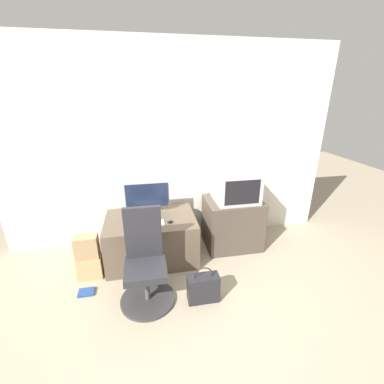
% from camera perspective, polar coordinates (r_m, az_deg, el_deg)
% --- Properties ---
extents(ground_plane, '(12.00, 12.00, 0.00)m').
position_cam_1_polar(ground_plane, '(2.85, -0.65, -23.01)').
color(ground_plane, tan).
extents(wall_back, '(4.40, 0.05, 2.60)m').
position_cam_1_polar(wall_back, '(3.42, -4.75, 9.63)').
color(wall_back, silver).
rests_on(wall_back, ground_plane).
extents(desk, '(1.08, 0.72, 0.56)m').
position_cam_1_polar(desk, '(3.30, -8.96, -10.13)').
color(desk, brown).
rests_on(desk, ground_plane).
extents(side_stand, '(0.72, 0.56, 0.67)m').
position_cam_1_polar(side_stand, '(3.54, 8.91, -6.75)').
color(side_stand, '#4C4238').
rests_on(side_stand, ground_plane).
extents(main_monitor, '(0.55, 0.24, 0.40)m').
position_cam_1_polar(main_monitor, '(3.24, -9.93, -1.38)').
color(main_monitor, '#B2B2B7').
rests_on(main_monitor, desk).
extents(keyboard, '(0.31, 0.13, 0.01)m').
position_cam_1_polar(keyboard, '(3.03, -9.12, -6.92)').
color(keyboard, silver).
rests_on(keyboard, desk).
extents(mouse, '(0.07, 0.03, 0.04)m').
position_cam_1_polar(mouse, '(3.02, -4.89, -6.64)').
color(mouse, black).
rests_on(mouse, desk).
extents(crt_tv, '(0.54, 0.48, 0.39)m').
position_cam_1_polar(crt_tv, '(3.32, 9.71, 1.32)').
color(crt_tv, '#B7B7BC').
rests_on(crt_tv, side_stand).
extents(office_chair, '(0.55, 0.55, 0.97)m').
position_cam_1_polar(office_chair, '(2.69, -10.27, -16.06)').
color(office_chair, '#333333').
rests_on(office_chair, ground_plane).
extents(cardboard_box_lower, '(0.27, 0.17, 0.27)m').
position_cam_1_polar(cardboard_box_lower, '(3.26, -21.69, -15.13)').
color(cardboard_box_lower, tan).
rests_on(cardboard_box_lower, ground_plane).
extents(cardboard_box_upper, '(0.25, 0.15, 0.26)m').
position_cam_1_polar(cardboard_box_upper, '(3.11, -22.36, -11.18)').
color(cardboard_box_upper, '#A3845B').
rests_on(cardboard_box_upper, cardboard_box_lower).
extents(handbag, '(0.32, 0.14, 0.40)m').
position_cam_1_polar(handbag, '(2.76, 2.52, -20.50)').
color(handbag, '#232328').
rests_on(handbag, ground_plane).
extents(book, '(0.17, 0.12, 0.02)m').
position_cam_1_polar(book, '(3.12, -22.40, -19.89)').
color(book, navy).
rests_on(book, ground_plane).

